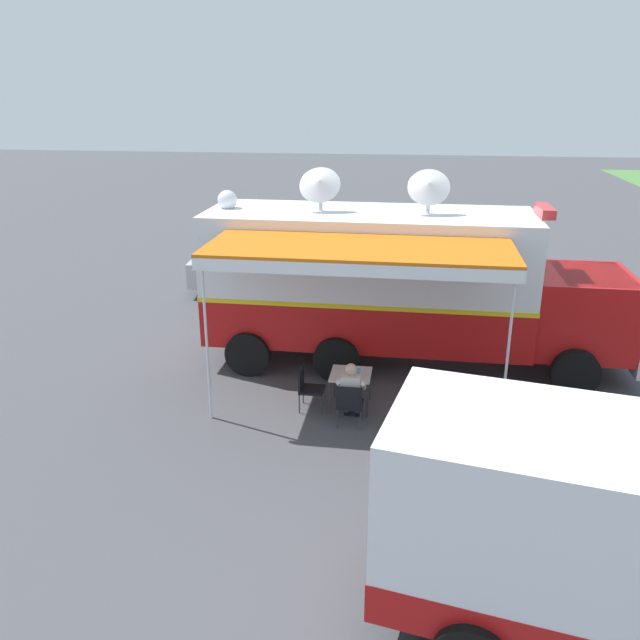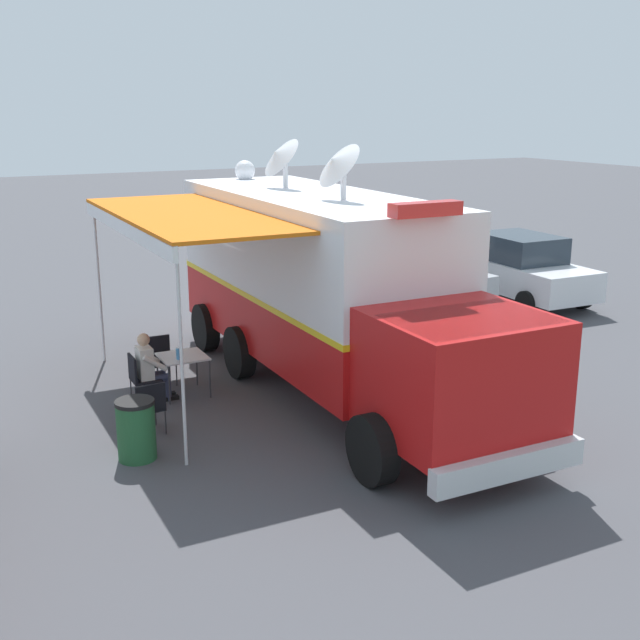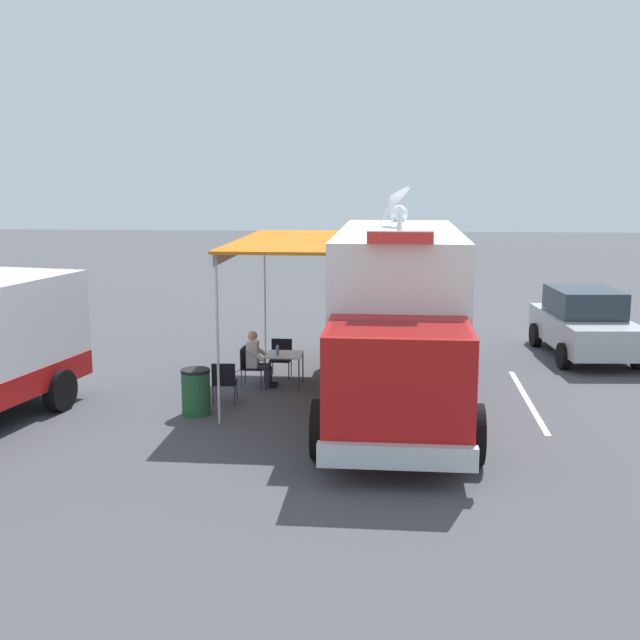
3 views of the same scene
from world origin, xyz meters
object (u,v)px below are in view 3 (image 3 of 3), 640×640
at_px(folding_chair_at_table, 248,363).
at_px(car_far_corner, 584,323).
at_px(seated_responder, 257,357).
at_px(folding_chair_spare_by_truck, 224,379).
at_px(command_truck, 396,308).
at_px(folding_chair_beside_table, 281,355).
at_px(folding_table, 284,356).
at_px(trash_bin, 196,392).
at_px(water_bottle, 277,351).

distance_m(folding_chair_at_table, car_far_corner, 8.92).
xyz_separation_m(seated_responder, car_far_corner, (-7.97, -3.57, 0.23)).
bearing_deg(folding_chair_spare_by_truck, car_far_corner, -149.23).
height_order(command_truck, seated_responder, command_truck).
bearing_deg(folding_chair_spare_by_truck, folding_chair_beside_table, -110.52).
height_order(folding_table, folding_chair_spare_by_truck, folding_chair_spare_by_truck).
relative_size(command_truck, car_far_corner, 2.21).
height_order(command_truck, folding_chair_at_table, command_truck).
distance_m(folding_chair_at_table, folding_chair_beside_table, 1.10).
bearing_deg(folding_table, trash_bin, 57.17).
bearing_deg(car_far_corner, folding_chair_at_table, 23.62).
height_order(folding_chair_at_table, seated_responder, seated_responder).
relative_size(folding_chair_spare_by_truck, seated_responder, 0.70).
bearing_deg(command_truck, trash_bin, 19.54).
distance_m(command_truck, water_bottle, 2.90).
xyz_separation_m(folding_chair_at_table, trash_bin, (0.67, 2.22, -0.06)).
bearing_deg(trash_bin, command_truck, -160.46).
height_order(folding_chair_at_table, trash_bin, trash_bin).
distance_m(water_bottle, car_far_corner, 8.35).
bearing_deg(seated_responder, folding_chair_beside_table, -115.35).
height_order(folding_table, trash_bin, trash_bin).
bearing_deg(folding_chair_spare_by_truck, folding_table, -125.27).
height_order(seated_responder, trash_bin, seated_responder).
relative_size(trash_bin, car_far_corner, 0.21).
bearing_deg(folding_chair_beside_table, folding_table, 102.01).
height_order(command_truck, car_far_corner, command_truck).
distance_m(command_truck, folding_chair_beside_table, 3.46).
bearing_deg(car_far_corner, water_bottle, 26.14).
bearing_deg(seated_responder, car_far_corner, -155.86).
xyz_separation_m(folding_chair_spare_by_truck, car_far_corner, (-8.42, -5.01, 0.37)).
bearing_deg(seated_responder, folding_chair_at_table, -0.96).
xyz_separation_m(command_truck, water_bottle, (2.58, -0.73, -1.11)).
bearing_deg(folding_table, folding_chair_at_table, 3.93).
height_order(command_truck, folding_table, command_truck).
bearing_deg(folding_chair_at_table, folding_chair_beside_table, -124.37).
bearing_deg(folding_table, folding_chair_beside_table, -77.99).
bearing_deg(trash_bin, folding_table, -122.83).
bearing_deg(folding_chair_at_table, trash_bin, 73.22).
bearing_deg(water_bottle, car_far_corner, -153.86).
distance_m(command_truck, trash_bin, 4.42).
xyz_separation_m(command_truck, folding_table, (2.45, -0.89, -1.27)).
bearing_deg(folding_chair_beside_table, command_truck, 146.52).
relative_size(water_bottle, car_far_corner, 0.05).
bearing_deg(trash_bin, seated_responder, -111.16).
xyz_separation_m(seated_responder, trash_bin, (0.86, 2.22, -0.20)).
bearing_deg(trash_bin, folding_chair_spare_by_truck, -117.76).
xyz_separation_m(folding_chair_at_table, car_far_corner, (-8.16, -3.57, 0.37)).
bearing_deg(seated_responder, command_truck, 164.81).
relative_size(command_truck, trash_bin, 10.47).
xyz_separation_m(folding_table, water_bottle, (0.13, 0.16, 0.16)).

